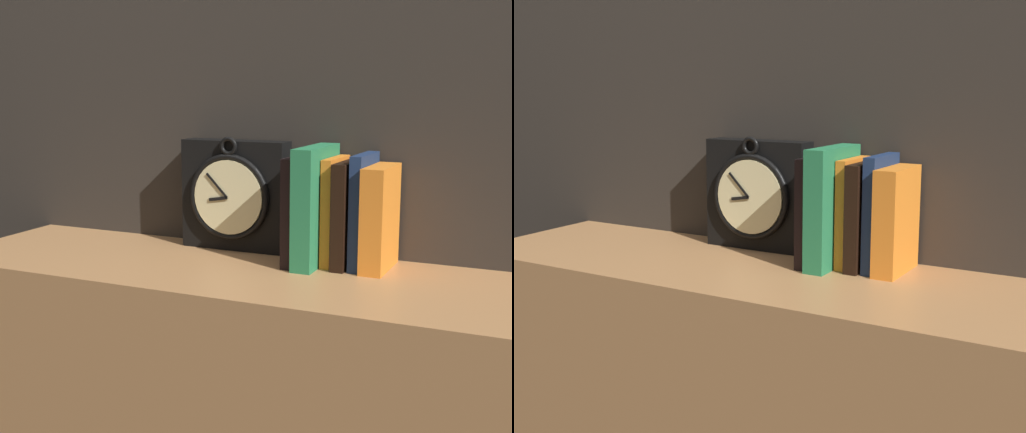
# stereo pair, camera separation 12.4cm
# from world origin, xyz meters

# --- Properties ---
(clock) EXTENTS (0.22, 0.07, 0.23)m
(clock) POSITION_xyz_m (-0.11, 0.13, 0.92)
(clock) COLOR black
(clock) RESTS_ON bookshelf
(book_slot0_black) EXTENTS (0.02, 0.14, 0.20)m
(book_slot0_black) POSITION_xyz_m (0.05, 0.09, 0.91)
(book_slot0_black) COLOR black
(book_slot0_black) RESTS_ON bookshelf
(book_slot1_green) EXTENTS (0.04, 0.16, 0.22)m
(book_slot1_green) POSITION_xyz_m (0.08, 0.09, 0.92)
(book_slot1_green) COLOR #247547
(book_slot1_green) RESTS_ON bookshelf
(book_slot2_orange) EXTENTS (0.02, 0.11, 0.19)m
(book_slot2_orange) POSITION_xyz_m (0.11, 0.11, 0.91)
(book_slot2_orange) COLOR orange
(book_slot2_orange) RESTS_ON bookshelf
(book_slot3_black) EXTENTS (0.02, 0.13, 0.19)m
(book_slot3_black) POSITION_xyz_m (0.13, 0.10, 0.91)
(book_slot3_black) COLOR black
(book_slot3_black) RESTS_ON bookshelf
(book_slot4_navy) EXTENTS (0.02, 0.12, 0.20)m
(book_slot4_navy) POSITION_xyz_m (0.16, 0.11, 0.92)
(book_slot4_navy) COLOR navy
(book_slot4_navy) RESTS_ON bookshelf
(book_slot5_orange) EXTENTS (0.04, 0.13, 0.18)m
(book_slot5_orange) POSITION_xyz_m (0.19, 0.10, 0.91)
(book_slot5_orange) COLOR orange
(book_slot5_orange) RESTS_ON bookshelf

